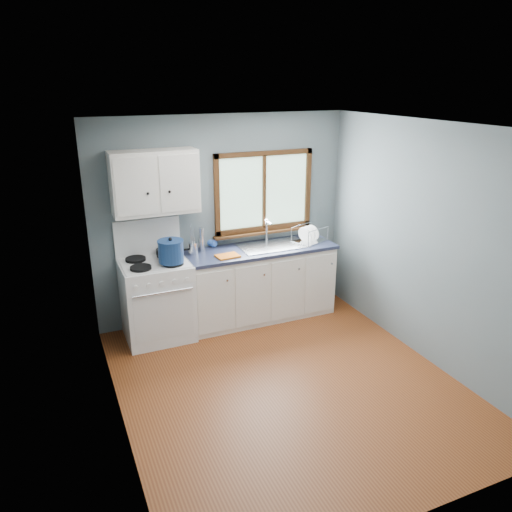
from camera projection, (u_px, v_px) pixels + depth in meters
name	position (u px, v px, depth m)	size (l,w,h in m)	color
floor	(287.00, 384.00, 4.99)	(3.20, 3.60, 0.02)	brown
ceiling	(293.00, 125.00, 4.15)	(3.20, 3.60, 0.02)	white
wall_back	(223.00, 219.00, 6.14)	(3.20, 0.02, 2.50)	slate
wall_front	(426.00, 364.00, 3.01)	(3.20, 0.02, 2.50)	slate
wall_left	(110.00, 295.00, 3.97)	(0.02, 3.60, 2.50)	slate
wall_right	(428.00, 245.00, 5.17)	(0.02, 3.60, 2.50)	slate
gas_range	(157.00, 298.00, 5.74)	(0.76, 0.69, 1.36)	white
base_cabinets	(260.00, 286.00, 6.28)	(1.85, 0.60, 0.88)	white
countertop	(260.00, 249.00, 6.11)	(1.89, 0.64, 0.04)	#1B2136
sink	(273.00, 251.00, 6.19)	(0.84, 0.46, 0.44)	silver
window	(264.00, 197.00, 6.23)	(1.36, 0.10, 1.03)	#9EC6A8
upper_cabinets	(155.00, 182.00, 5.48)	(0.95, 0.35, 0.70)	white
skillet	(168.00, 251.00, 5.78)	(0.43, 0.30, 0.05)	black
stockpot	(171.00, 251.00, 5.48)	(0.37, 0.37, 0.28)	navy
utensil_crock	(193.00, 248.00, 5.87)	(0.15, 0.15, 0.35)	silver
thermos	(201.00, 240.00, 5.95)	(0.07, 0.07, 0.29)	silver
soap_bottle	(215.00, 238.00, 6.08)	(0.09, 0.09, 0.23)	blue
dish_towel	(228.00, 256.00, 5.80)	(0.26, 0.19, 0.02)	orange
dish_rack	(309.00, 237.00, 6.33)	(0.48, 0.42, 0.21)	silver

